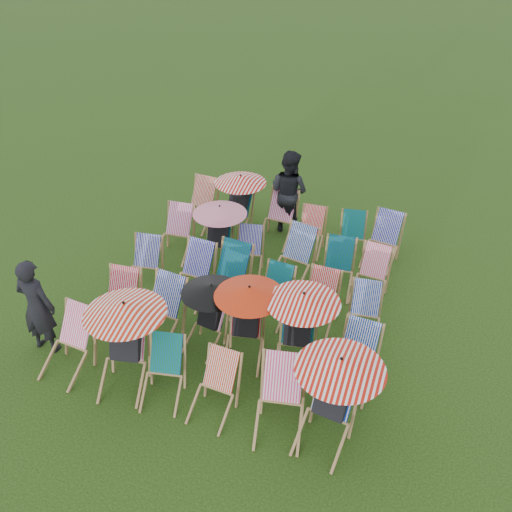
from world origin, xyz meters
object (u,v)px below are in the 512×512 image
(person_rear, at_px, (289,192))
(deckchair_29, at_px, (383,241))
(deckchair_5, at_px, (331,400))
(person_left, at_px, (37,306))
(deckchair_0, at_px, (67,344))

(person_rear, bearing_deg, deckchair_29, -174.53)
(person_rear, bearing_deg, deckchair_5, 132.76)
(person_left, xyz_separation_m, person_rear, (2.56, 4.87, 0.06))
(deckchair_0, height_order, person_left, person_left)
(deckchair_29, height_order, person_rear, person_rear)
(deckchair_29, relative_size, person_left, 0.56)
(deckchair_29, bearing_deg, person_rear, 173.47)
(deckchair_5, height_order, person_left, person_left)
(deckchair_5, bearing_deg, person_rear, 121.31)
(deckchair_0, height_order, deckchair_5, deckchair_5)
(deckchair_0, distance_m, deckchair_5, 4.06)
(deckchair_5, relative_size, deckchair_29, 1.48)
(deckchair_5, xyz_separation_m, person_rear, (-2.15, 5.03, 0.17))
(deckchair_0, distance_m, deckchair_29, 6.08)
(person_left, distance_m, person_rear, 5.50)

